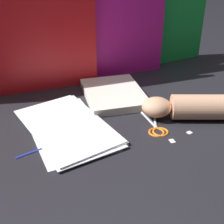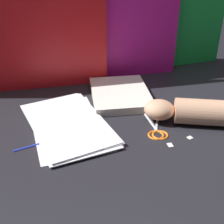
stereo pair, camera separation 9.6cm
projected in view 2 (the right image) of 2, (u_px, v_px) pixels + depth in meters
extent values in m
plane|color=black|center=(114.00, 131.00, 0.98)|extent=(6.00, 6.00, 0.00)
cube|color=red|center=(5.00, 19.00, 1.10)|extent=(0.72, 0.14, 0.55)
cube|color=#D81E9E|center=(78.00, 6.00, 1.17)|extent=(0.82, 0.14, 0.60)
cube|color=green|center=(140.00, 22.00, 1.30)|extent=(0.82, 0.05, 0.43)
cube|color=white|center=(69.00, 125.00, 1.00)|extent=(0.25, 0.38, 0.00)
cube|color=white|center=(67.00, 125.00, 1.00)|extent=(0.24, 0.37, 0.00)
cube|color=white|center=(69.00, 125.00, 0.99)|extent=(0.23, 0.37, 0.00)
cube|color=white|center=(69.00, 123.00, 1.00)|extent=(0.24, 0.37, 0.00)
cube|color=white|center=(67.00, 123.00, 0.99)|extent=(0.25, 0.38, 0.00)
cube|color=silver|center=(120.00, 94.00, 1.17)|extent=(0.27, 0.31, 0.03)
sphere|color=silver|center=(157.00, 129.00, 0.98)|extent=(0.01, 0.01, 0.01)
cylinder|color=silver|center=(150.00, 120.00, 1.03)|extent=(0.02, 0.11, 0.01)
torus|color=orange|center=(160.00, 134.00, 0.95)|extent=(0.06, 0.06, 0.01)
cylinder|color=silver|center=(157.00, 120.00, 1.03)|extent=(0.07, 0.10, 0.01)
torus|color=orange|center=(156.00, 134.00, 0.95)|extent=(0.07, 0.07, 0.01)
cylinder|color=tan|center=(210.00, 113.00, 0.99)|extent=(0.23, 0.18, 0.08)
ellipsoid|color=tan|center=(159.00, 110.00, 1.01)|extent=(0.13, 0.12, 0.06)
cube|color=white|center=(170.00, 145.00, 0.91)|extent=(0.02, 0.02, 0.00)
cube|color=white|center=(190.00, 137.00, 0.95)|extent=(0.02, 0.02, 0.00)
cylinder|color=#2333B2|center=(39.00, 143.00, 0.91)|extent=(0.15, 0.02, 0.01)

